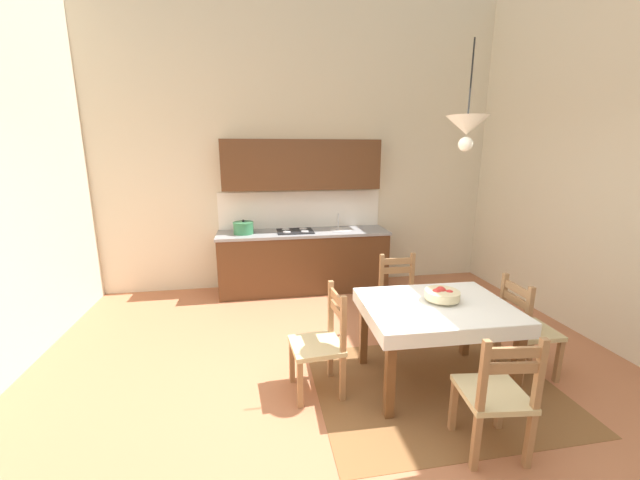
% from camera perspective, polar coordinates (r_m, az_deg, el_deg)
% --- Properties ---
extents(ground_plane, '(6.43, 6.38, 0.10)m').
position_cam_1_polar(ground_plane, '(3.49, 3.91, -23.35)').
color(ground_plane, '#B7704C').
extents(wall_back, '(6.43, 0.12, 4.24)m').
position_cam_1_polar(wall_back, '(5.71, -3.00, 14.20)').
color(wall_back, beige).
rests_on(wall_back, ground_plane).
extents(area_rug, '(2.10, 1.60, 0.01)m').
position_cam_1_polar(area_rug, '(3.70, 17.26, -20.66)').
color(area_rug, brown).
rests_on(area_rug, ground_plane).
extents(kitchen_cabinetry, '(2.48, 0.63, 2.20)m').
position_cam_1_polar(kitchen_cabinetry, '(5.50, -2.64, 0.97)').
color(kitchen_cabinetry, '#56331C').
rests_on(kitchen_cabinetry, ground_plane).
extents(dining_table, '(1.28, 1.00, 0.75)m').
position_cam_1_polar(dining_table, '(3.48, 17.22, -11.31)').
color(dining_table, brown).
rests_on(dining_table, ground_plane).
extents(dining_chair_kitchen_side, '(0.43, 0.43, 0.93)m').
position_cam_1_polar(dining_chair_kitchen_side, '(4.27, 12.12, -8.88)').
color(dining_chair_kitchen_side, '#D1BC89').
rests_on(dining_chair_kitchen_side, ground_plane).
extents(dining_chair_camera_side, '(0.47, 0.47, 0.93)m').
position_cam_1_polar(dining_chair_camera_side, '(2.96, 25.24, -20.70)').
color(dining_chair_camera_side, '#D1BC89').
rests_on(dining_chair_camera_side, ground_plane).
extents(dining_chair_window_side, '(0.44, 0.44, 0.93)m').
position_cam_1_polar(dining_chair_window_side, '(4.01, 28.89, -11.86)').
color(dining_chair_window_side, '#D1BC89').
rests_on(dining_chair_window_side, ground_plane).
extents(dining_chair_tv_side, '(0.45, 0.45, 0.93)m').
position_cam_1_polar(dining_chair_tv_side, '(3.30, 0.14, -15.54)').
color(dining_chair_tv_side, '#D1BC89').
rests_on(dining_chair_tv_side, ground_plane).
extents(fruit_bowl, '(0.30, 0.30, 0.12)m').
position_cam_1_polar(fruit_bowl, '(3.48, 18.12, -7.93)').
color(fruit_bowl, beige).
rests_on(fruit_bowl, dining_table).
extents(pendant_lamp, '(0.32, 0.32, 0.81)m').
position_cam_1_polar(pendant_lamp, '(3.18, 21.52, 15.80)').
color(pendant_lamp, black).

